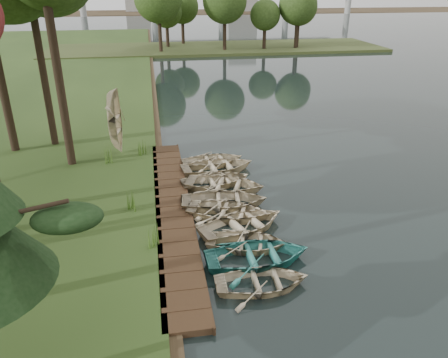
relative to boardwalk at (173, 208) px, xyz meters
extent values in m
plane|color=#3D2F1D|center=(1.60, 0.00, -0.15)|extent=(300.00, 300.00, 0.00)
cube|color=#382515|center=(0.00, 0.00, 0.00)|extent=(1.60, 16.00, 0.30)
cube|color=#38441E|center=(9.60, 50.00, 0.08)|extent=(50.00, 14.00, 0.45)
cylinder|color=black|center=(-13.73, 50.00, 2.70)|extent=(0.50, 0.50, 4.80)
sphere|color=#304918|center=(-13.73, 50.00, 6.30)|extent=(5.60, 5.60, 5.60)
cylinder|color=black|center=(-7.07, 50.00, 2.70)|extent=(0.50, 0.50, 4.80)
sphere|color=#304918|center=(-7.07, 50.00, 6.30)|extent=(5.60, 5.60, 5.60)
cylinder|color=black|center=(-0.40, 50.00, 2.70)|extent=(0.50, 0.50, 4.80)
sphere|color=#304918|center=(-0.40, 50.00, 6.30)|extent=(5.60, 5.60, 5.60)
cylinder|color=black|center=(6.27, 50.00, 2.70)|extent=(0.50, 0.50, 4.80)
sphere|color=#304918|center=(6.27, 50.00, 6.30)|extent=(5.60, 5.60, 5.60)
cylinder|color=black|center=(12.93, 50.00, 2.70)|extent=(0.50, 0.50, 4.80)
sphere|color=#304918|center=(12.93, 50.00, 6.30)|extent=(5.60, 5.60, 5.60)
cylinder|color=black|center=(19.60, 50.00, 2.70)|extent=(0.50, 0.50, 4.80)
sphere|color=#304918|center=(19.60, 50.00, 6.30)|extent=(5.60, 5.60, 5.60)
cylinder|color=black|center=(26.27, 50.00, 2.70)|extent=(0.50, 0.50, 4.80)
sphere|color=#304918|center=(26.27, 50.00, 6.30)|extent=(5.60, 5.60, 5.60)
cylinder|color=#A5A5A0|center=(-18.40, 120.00, 3.85)|extent=(1.80, 1.80, 8.00)
cylinder|color=#A5A5A0|center=(1.60, 120.00, 3.85)|extent=(1.80, 1.80, 8.00)
cylinder|color=#A5A5A0|center=(21.60, 120.00, 3.85)|extent=(1.80, 1.80, 8.00)
cylinder|color=#A5A5A0|center=(41.60, 120.00, 3.85)|extent=(1.80, 1.80, 8.00)
cylinder|color=#A5A5A0|center=(61.60, 120.00, 3.85)|extent=(1.80, 1.80, 8.00)
imported|color=beige|center=(2.69, -6.10, 0.24)|extent=(3.31, 2.39, 0.68)
imported|color=#2E8076|center=(2.88, -4.67, 0.31)|extent=(4.08, 2.99, 0.82)
imported|color=beige|center=(2.70, -3.62, 0.24)|extent=(3.76, 3.13, 0.67)
imported|color=beige|center=(2.80, -2.28, 0.30)|extent=(4.58, 3.91, 0.80)
imported|color=beige|center=(2.40, -1.09, 0.29)|extent=(4.47, 3.86, 0.78)
imported|color=beige|center=(2.37, -0.11, 0.31)|extent=(4.27, 3.24, 0.83)
imported|color=beige|center=(2.66, 1.63, 0.31)|extent=(4.75, 4.10, 0.83)
imported|color=beige|center=(2.34, 2.30, 0.27)|extent=(3.94, 3.08, 0.74)
imported|color=beige|center=(2.69, 4.00, 0.32)|extent=(4.38, 3.39, 0.83)
imported|color=beige|center=(2.56, 5.01, 0.27)|extent=(3.85, 2.98, 0.73)
imported|color=beige|center=(-2.71, 7.24, 0.54)|extent=(4.10, 3.18, 0.78)
cylinder|color=black|center=(-5.32, 5.98, 5.34)|extent=(0.45, 0.45, 10.39)
cylinder|color=black|center=(-6.86, 9.56, 4.80)|extent=(0.43, 0.43, 9.30)
cone|color=#3F661E|center=(-1.00, -3.24, 0.61)|extent=(0.60, 0.60, 0.92)
cone|color=#3F661E|center=(-1.93, -0.16, 0.61)|extent=(0.60, 0.60, 0.92)
cone|color=#3F661E|center=(-3.34, 5.74, 0.68)|extent=(0.60, 0.60, 1.07)
cone|color=#3F661E|center=(-1.39, 6.68, 0.58)|extent=(0.60, 0.60, 0.85)
camera|label=1|loc=(-0.60, -17.85, 9.58)|focal=35.00mm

